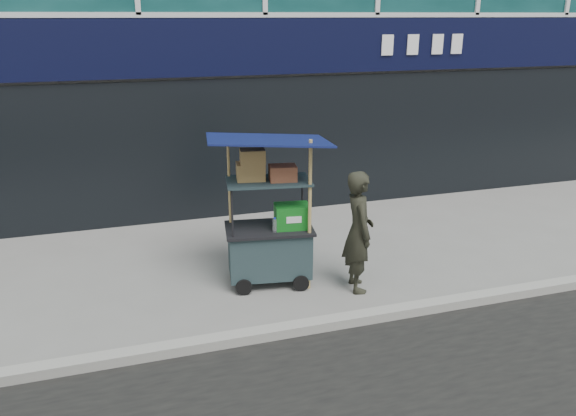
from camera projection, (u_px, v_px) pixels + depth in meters
name	position (u px, v px, depth m)	size (l,w,h in m)	color
ground	(353.00, 314.00, 6.73)	(80.00, 80.00, 0.00)	slate
curb	(360.00, 318.00, 6.53)	(80.00, 0.18, 0.12)	gray
vendor_cart	(270.00, 233.00, 7.32)	(1.63, 1.27, 2.03)	#1C2C30
vendor_man	(359.00, 231.00, 7.13)	(0.58, 0.38, 1.59)	black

